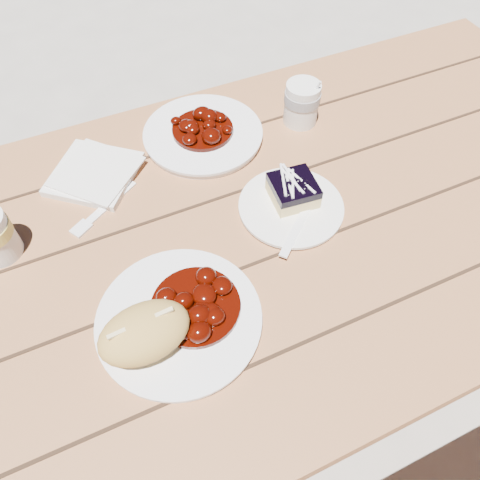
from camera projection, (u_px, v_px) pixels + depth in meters
name	position (u px, v px, depth m)	size (l,w,h in m)	color
ground	(194.00, 397.00, 1.40)	(60.00, 60.00, 0.00)	#A19B91
picnic_table	(171.00, 302.00, 0.93)	(2.00, 1.55, 0.75)	brown
main_plate	(179.00, 320.00, 0.72)	(0.25, 0.25, 0.02)	white
goulash_stew	(195.00, 301.00, 0.71)	(0.14, 0.14, 0.04)	#390802
bread_roll	(144.00, 333.00, 0.66)	(0.14, 0.09, 0.07)	tan
dessert_plate	(291.00, 207.00, 0.86)	(0.19, 0.19, 0.01)	white
blueberry_cake	(293.00, 190.00, 0.85)	(0.09, 0.09, 0.05)	#FADF88
fork_dessert	(296.00, 230.00, 0.82)	(0.03, 0.16, 0.01)	white
coffee_cup	(302.00, 103.00, 0.97)	(0.07, 0.07, 0.09)	white
napkin_stack	(94.00, 174.00, 0.91)	(0.15, 0.15, 0.01)	white
fork_table	(111.00, 202.00, 0.87)	(0.03, 0.16, 0.01)	white
second_plate	(203.00, 135.00, 0.97)	(0.24, 0.24, 0.02)	white
second_stew	(202.00, 124.00, 0.95)	(0.13, 0.13, 0.04)	#390802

